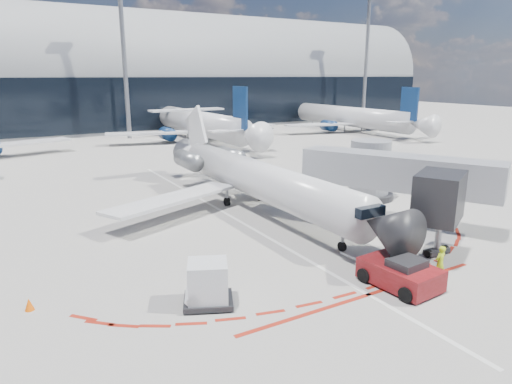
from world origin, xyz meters
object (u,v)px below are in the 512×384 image
regional_jet (252,177)px  uld_container (208,284)px  ramp_worker (440,263)px  pushback_tug (400,273)px

regional_jet → uld_container: 15.56m
ramp_worker → regional_jet: bearing=-86.8°
ramp_worker → uld_container: bearing=-20.2°
pushback_tug → regional_jet: bearing=83.4°
ramp_worker → uld_container: size_ratio=0.66×
regional_jet → uld_container: regional_jet is taller
regional_jet → pushback_tug: 15.44m
uld_container → regional_jet: bearing=77.2°
regional_jet → uld_container: (-9.32, -12.38, -1.40)m
regional_jet → pushback_tug: (-0.58, -15.33, -1.74)m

